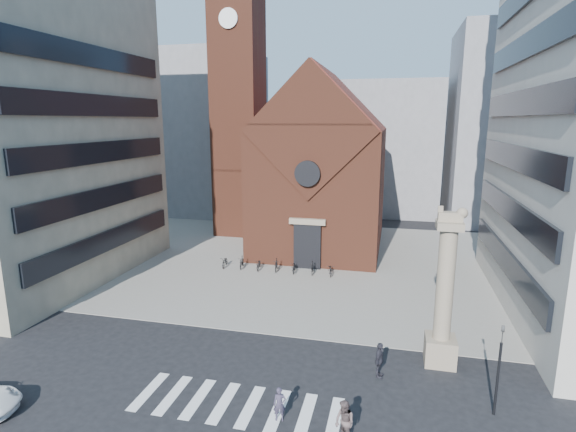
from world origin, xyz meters
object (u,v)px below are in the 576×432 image
object	(u,v)px
pedestrian_0	(280,404)
pedestrian_2	(379,360)
traffic_light	(499,368)
pedestrian_1	(344,423)
lion_column	(444,303)
scooter_0	(225,262)

from	to	relation	value
pedestrian_0	pedestrian_2	world-z (taller)	pedestrian_2
traffic_light	pedestrian_2	world-z (taller)	traffic_light
traffic_light	pedestrian_1	xyz separation A→B (m)	(-6.34, -3.37, -1.35)
lion_column	traffic_light	world-z (taller)	lion_column
pedestrian_2	scooter_0	xyz separation A→B (m)	(-14.10, 14.71, -0.42)
pedestrian_1	pedestrian_2	bearing A→B (deg)	120.22
traffic_light	scooter_0	bearing A→B (deg)	139.26
pedestrian_2	scooter_0	distance (m)	20.38
pedestrian_2	scooter_0	world-z (taller)	pedestrian_2
pedestrian_2	scooter_0	size ratio (longest dim) A/B	1.06
pedestrian_2	traffic_light	bearing A→B (deg)	-99.90
lion_column	traffic_light	size ratio (longest dim) A/B	2.02
pedestrian_1	scooter_0	size ratio (longest dim) A/B	1.06
lion_column	pedestrian_1	size ratio (longest dim) A/B	4.64
pedestrian_0	pedestrian_1	distance (m)	3.03
lion_column	scooter_0	distance (m)	21.56
traffic_light	scooter_0	xyz separation A→B (m)	(-19.25, 16.58, -1.77)
traffic_light	pedestrian_1	distance (m)	7.31
scooter_0	pedestrian_0	bearing A→B (deg)	-71.17
lion_column	pedestrian_0	size ratio (longest dim) A/B	5.67
pedestrian_0	pedestrian_1	bearing A→B (deg)	-29.97
pedestrian_0	scooter_0	size ratio (longest dim) A/B	0.87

